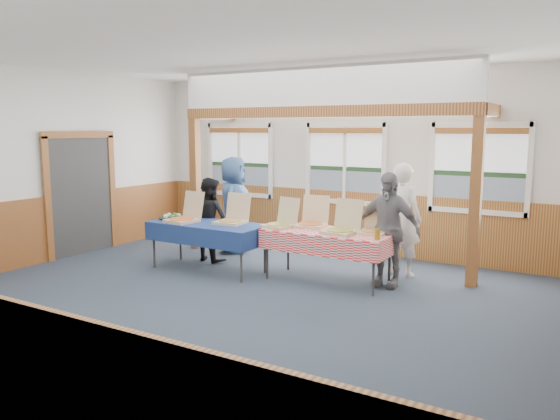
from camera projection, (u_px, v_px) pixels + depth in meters
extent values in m
plane|color=#262D3D|center=(234.00, 301.00, 7.08)|extent=(8.00, 8.00, 0.00)
plane|color=white|center=(231.00, 47.00, 6.61)|extent=(8.00, 8.00, 0.00)
plane|color=silver|center=(346.00, 164.00, 9.82)|extent=(8.00, 0.00, 8.00)
plane|color=silver|center=(32.00, 167.00, 8.87)|extent=(0.00, 8.00, 8.00)
cube|color=brown|center=(344.00, 221.00, 9.95)|extent=(7.98, 0.05, 1.10)
cube|color=brown|center=(37.00, 231.00, 9.01)|extent=(0.05, 6.98, 1.10)
cube|color=#313131|center=(81.00, 195.00, 9.69)|extent=(0.06, 1.30, 2.10)
cube|color=white|center=(240.00, 194.00, 11.03)|extent=(1.52, 0.05, 0.08)
cube|color=white|center=(239.00, 125.00, 10.83)|extent=(1.52, 0.05, 0.08)
cube|color=white|center=(210.00, 159.00, 11.30)|extent=(0.08, 0.05, 1.46)
cube|color=white|center=(271.00, 161.00, 10.56)|extent=(0.08, 0.05, 1.46)
cube|color=white|center=(239.00, 160.00, 10.93)|extent=(0.05, 0.05, 1.30)
cube|color=slate|center=(241.00, 179.00, 11.02)|extent=(1.40, 0.02, 0.52)
cube|color=#19331A|center=(240.00, 164.00, 10.98)|extent=(1.40, 0.02, 0.08)
cube|color=silver|center=(240.00, 145.00, 10.92)|extent=(1.40, 0.02, 0.70)
cube|color=brown|center=(238.00, 130.00, 10.83)|extent=(1.40, 0.07, 0.10)
cube|color=white|center=(344.00, 202.00, 9.87)|extent=(1.52, 0.05, 0.08)
cube|color=white|center=(345.00, 125.00, 9.67)|extent=(1.52, 0.05, 0.08)
cube|color=white|center=(308.00, 162.00, 10.14)|extent=(0.08, 0.05, 1.46)
cube|color=white|center=(384.00, 165.00, 9.39)|extent=(0.08, 0.05, 1.46)
cube|color=white|center=(345.00, 164.00, 9.77)|extent=(0.05, 0.05, 1.30)
cube|color=slate|center=(345.00, 185.00, 9.86)|extent=(1.40, 0.02, 0.52)
cube|color=#19331A|center=(345.00, 169.00, 9.82)|extent=(1.40, 0.02, 0.08)
cube|color=silver|center=(346.00, 147.00, 9.76)|extent=(1.40, 0.02, 0.70)
cube|color=brown|center=(345.00, 131.00, 9.66)|extent=(1.40, 0.07, 0.10)
cube|color=white|center=(476.00, 212.00, 8.71)|extent=(1.52, 0.05, 0.08)
cube|color=white|center=(481.00, 124.00, 8.50)|extent=(1.52, 0.05, 0.08)
cube|color=white|center=(432.00, 167.00, 8.98)|extent=(0.08, 0.05, 1.46)
cube|color=white|center=(530.00, 170.00, 8.23)|extent=(0.08, 0.05, 1.46)
cube|color=white|center=(478.00, 169.00, 8.61)|extent=(0.05, 0.05, 1.30)
cube|color=slate|center=(478.00, 193.00, 8.70)|extent=(1.40, 0.02, 0.52)
cube|color=#19331A|center=(479.00, 174.00, 8.65)|extent=(1.40, 0.02, 0.08)
cube|color=silver|center=(480.00, 149.00, 8.60)|extent=(1.40, 0.02, 0.70)
cube|color=brown|center=(480.00, 131.00, 8.50)|extent=(1.40, 0.07, 0.10)
cube|color=#632D16|center=(195.00, 184.00, 10.12)|extent=(0.15, 0.15, 2.40)
cube|color=#632D16|center=(475.00, 203.00, 7.60)|extent=(0.15, 0.15, 2.40)
cube|color=#632D16|center=(316.00, 112.00, 8.67)|extent=(5.15, 0.18, 0.18)
cylinder|color=#313131|center=(154.00, 245.00, 8.76)|extent=(0.04, 0.04, 0.73)
cylinder|color=#313131|center=(180.00, 239.00, 9.31)|extent=(0.04, 0.04, 0.73)
cylinder|color=#313131|center=(241.00, 258.00, 7.90)|extent=(0.04, 0.04, 0.73)
cylinder|color=#313131|center=(265.00, 250.00, 8.45)|extent=(0.04, 0.04, 0.73)
cube|color=#313131|center=(208.00, 224.00, 8.55)|extent=(1.98, 1.40, 0.03)
cube|color=navy|center=(208.00, 223.00, 8.55)|extent=(2.06, 1.48, 0.01)
cube|color=navy|center=(191.00, 237.00, 8.22)|extent=(1.75, 0.73, 0.28)
cube|color=navy|center=(224.00, 228.00, 8.92)|extent=(1.75, 0.73, 0.28)
cylinder|color=#313131|center=(267.00, 255.00, 8.10)|extent=(0.04, 0.04, 0.73)
cylinder|color=#313131|center=(288.00, 247.00, 8.64)|extent=(0.04, 0.04, 0.73)
cylinder|color=#313131|center=(374.00, 270.00, 7.26)|extent=(0.04, 0.04, 0.73)
cylinder|color=#313131|center=(389.00, 260.00, 7.79)|extent=(0.04, 0.04, 0.73)
cube|color=#313131|center=(327.00, 232.00, 7.89)|extent=(1.94, 1.28, 0.03)
cube|color=red|center=(327.00, 231.00, 7.89)|extent=(2.01, 1.36, 0.01)
cube|color=red|center=(315.00, 246.00, 7.57)|extent=(1.76, 0.60, 0.28)
cube|color=red|center=(339.00, 236.00, 8.26)|extent=(1.76, 0.60, 0.28)
cube|color=tan|center=(182.00, 221.00, 8.62)|extent=(0.47, 0.47, 0.05)
cylinder|color=orange|center=(182.00, 219.00, 8.61)|extent=(0.42, 0.42, 0.01)
cube|color=tan|center=(193.00, 204.00, 8.78)|extent=(0.44, 0.15, 0.42)
cube|color=tan|center=(230.00, 222.00, 8.47)|extent=(0.45, 0.45, 0.05)
cylinder|color=tan|center=(230.00, 220.00, 8.46)|extent=(0.39, 0.39, 0.01)
cube|color=tan|center=(238.00, 206.00, 8.66)|extent=(0.42, 0.13, 0.41)
cube|color=tan|center=(278.00, 226.00, 8.15)|extent=(0.46, 0.46, 0.04)
cylinder|color=gold|center=(278.00, 224.00, 8.14)|extent=(0.40, 0.40, 0.01)
cube|color=tan|center=(288.00, 210.00, 8.29)|extent=(0.41, 0.16, 0.39)
cube|color=tan|center=(311.00, 226.00, 8.19)|extent=(0.48, 0.48, 0.05)
cylinder|color=orange|center=(311.00, 224.00, 8.19)|extent=(0.42, 0.42, 0.01)
cube|color=tan|center=(316.00, 208.00, 8.39)|extent=(0.43, 0.17, 0.41)
cube|color=tan|center=(340.00, 232.00, 7.66)|extent=(0.46, 0.46, 0.05)
cylinder|color=gold|center=(340.00, 230.00, 7.65)|extent=(0.40, 0.40, 0.01)
cube|color=tan|center=(349.00, 214.00, 7.83)|extent=(0.43, 0.13, 0.42)
cube|color=tan|center=(372.00, 233.00, 7.64)|extent=(0.40, 0.40, 0.04)
cylinder|color=tan|center=(373.00, 231.00, 7.64)|extent=(0.35, 0.35, 0.01)
cube|color=tan|center=(377.00, 216.00, 7.81)|extent=(0.38, 0.11, 0.36)
cylinder|color=black|center=(172.00, 218.00, 8.92)|extent=(0.40, 0.40, 0.03)
cylinder|color=white|center=(171.00, 217.00, 8.92)|extent=(0.09, 0.09, 0.04)
sphere|color=#235E26|center=(177.00, 217.00, 8.86)|extent=(0.09, 0.09, 0.09)
sphere|color=beige|center=(178.00, 216.00, 8.96)|extent=(0.09, 0.09, 0.09)
sphere|color=#235E26|center=(175.00, 215.00, 9.02)|extent=(0.09, 0.09, 0.09)
sphere|color=beige|center=(169.00, 215.00, 9.01)|extent=(0.09, 0.09, 0.09)
sphere|color=#235E26|center=(165.00, 216.00, 8.93)|extent=(0.09, 0.09, 0.09)
sphere|color=beige|center=(166.00, 217.00, 8.84)|extent=(0.09, 0.09, 0.09)
sphere|color=#235E26|center=(171.00, 217.00, 8.81)|extent=(0.09, 0.09, 0.09)
cylinder|color=olive|center=(377.00, 234.00, 7.24)|extent=(0.07, 0.07, 0.15)
imported|color=white|center=(401.00, 220.00, 8.24)|extent=(0.67, 0.49, 1.73)
imported|color=black|center=(210.00, 219.00, 9.20)|extent=(0.79, 0.68, 1.42)
imported|color=#32507D|center=(234.00, 205.00, 9.81)|extent=(0.83, 0.99, 1.73)
imported|color=slate|center=(387.00, 229.00, 7.70)|extent=(0.97, 0.44, 1.63)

